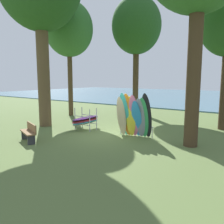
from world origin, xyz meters
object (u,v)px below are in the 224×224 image
Objects in this scene: tree_far_left_back at (136,26)px; tree_far_right_back at (69,29)px; park_bench at (29,132)px; board_storage_rack at (86,120)px; leaning_board_pile at (134,117)px.

tree_far_left_back reaches higher than tree_far_right_back.
tree_far_left_back is 12.99m from park_bench.
board_storage_rack is (1.09, -7.71, -6.60)m from tree_far_left_back.
tree_far_right_back is at bearing 120.55° from park_bench.
board_storage_rack is at bearing -36.53° from tree_far_right_back.
board_storage_rack is at bearing 82.17° from park_bench.
tree_far_left_back is 4.28× the size of leaning_board_pile.
tree_far_right_back reaches higher than board_storage_rack.
park_bench is at bearing -59.45° from tree_far_right_back.
tree_far_left_back is 10.60m from leaning_board_pile.
board_storage_rack reaches higher than park_bench.
board_storage_rack is 1.46× the size of park_bench.
park_bench is (0.63, -11.12, -6.70)m from tree_far_left_back.
board_storage_rack is (4.41, -3.27, -6.01)m from tree_far_right_back.
board_storage_rack is 3.44m from park_bench.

